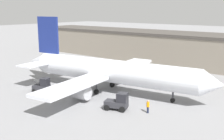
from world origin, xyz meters
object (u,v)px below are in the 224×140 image
object	(u,v)px
baggage_tug	(118,102)
belt_loader_truck	(42,86)
airplane	(107,71)
ground_crew_worker	(148,106)

from	to	relation	value
baggage_tug	belt_loader_truck	distance (m)	15.34
airplane	ground_crew_worker	world-z (taller)	airplane
airplane	belt_loader_truck	bearing A→B (deg)	-145.79
airplane	ground_crew_worker	bearing A→B (deg)	-30.36
airplane	belt_loader_truck	world-z (taller)	airplane
ground_crew_worker	baggage_tug	bearing A→B (deg)	-113.89
airplane	ground_crew_worker	distance (m)	12.19
ground_crew_worker	airplane	bearing A→B (deg)	-158.76
ground_crew_worker	belt_loader_truck	bearing A→B (deg)	-127.86
belt_loader_truck	airplane	bearing A→B (deg)	22.97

